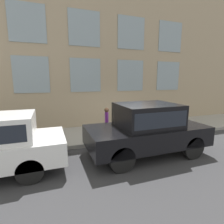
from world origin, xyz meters
TOP-DOWN VIEW (x-y plane):
  - ground_plane at (0.00, 0.00)m, footprint 80.00×80.00m
  - sidewalk at (1.43, 0.00)m, footprint 2.85×60.00m
  - building_facade at (3.00, 0.00)m, footprint 0.33×40.00m
  - fire_hydrant at (0.58, 0.38)m, footprint 0.28×0.41m
  - person at (0.69, 0.87)m, footprint 0.33×0.22m
  - parked_car_black_near at (-1.38, -0.01)m, footprint 2.02×4.43m

SIDE VIEW (x-z plane):
  - ground_plane at x=0.00m, z-range 0.00..0.00m
  - sidewalk at x=1.43m, z-range 0.00..0.17m
  - fire_hydrant at x=0.58m, z-range 0.18..0.97m
  - person at x=0.69m, z-range 0.31..1.67m
  - parked_car_black_near at x=-1.38m, z-range 0.09..2.02m
  - building_facade at x=3.00m, z-range 0.00..8.86m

